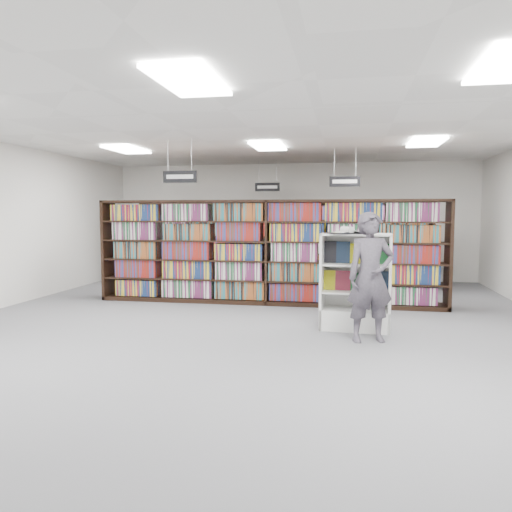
% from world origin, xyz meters
% --- Properties ---
extents(floor, '(12.00, 12.00, 0.00)m').
position_xyz_m(floor, '(0.00, 0.00, 0.00)').
color(floor, '#55555A').
rests_on(floor, ground).
extents(ceiling, '(10.00, 12.00, 0.10)m').
position_xyz_m(ceiling, '(0.00, 0.00, 3.20)').
color(ceiling, silver).
rests_on(ceiling, wall_back).
extents(wall_back, '(10.00, 0.10, 3.20)m').
position_xyz_m(wall_back, '(0.00, 6.00, 1.60)').
color(wall_back, silver).
rests_on(wall_back, ground).
extents(bookshelf_row_near, '(7.00, 0.60, 2.10)m').
position_xyz_m(bookshelf_row_near, '(0.00, 2.00, 1.05)').
color(bookshelf_row_near, black).
rests_on(bookshelf_row_near, floor).
extents(bookshelf_row_mid, '(7.00, 0.60, 2.10)m').
position_xyz_m(bookshelf_row_mid, '(0.00, 4.00, 1.05)').
color(bookshelf_row_mid, black).
rests_on(bookshelf_row_mid, floor).
extents(bookshelf_row_far, '(7.00, 0.60, 2.10)m').
position_xyz_m(bookshelf_row_far, '(0.00, 5.70, 1.05)').
color(bookshelf_row_far, black).
rests_on(bookshelf_row_far, floor).
extents(aisle_sign_left, '(0.65, 0.02, 0.80)m').
position_xyz_m(aisle_sign_left, '(-1.50, 1.00, 2.53)').
color(aisle_sign_left, '#B2B2B7').
rests_on(aisle_sign_left, ceiling).
extents(aisle_sign_right, '(0.65, 0.02, 0.80)m').
position_xyz_m(aisle_sign_right, '(1.50, 3.00, 2.53)').
color(aisle_sign_right, '#B2B2B7').
rests_on(aisle_sign_right, ceiling).
extents(aisle_sign_center, '(0.65, 0.02, 0.80)m').
position_xyz_m(aisle_sign_center, '(-0.50, 5.00, 2.53)').
color(aisle_sign_center, '#B2B2B7').
rests_on(aisle_sign_center, ceiling).
extents(troffer_front_center, '(0.60, 1.20, 0.04)m').
position_xyz_m(troffer_front_center, '(0.00, -3.00, 3.16)').
color(troffer_front_center, white).
rests_on(troffer_front_center, ceiling).
extents(troffer_front_right, '(0.60, 1.20, 0.04)m').
position_xyz_m(troffer_front_right, '(3.00, -3.00, 3.16)').
color(troffer_front_right, white).
rests_on(troffer_front_right, ceiling).
extents(troffer_back_left, '(0.60, 1.20, 0.04)m').
position_xyz_m(troffer_back_left, '(-3.00, 2.00, 3.16)').
color(troffer_back_left, white).
rests_on(troffer_back_left, ceiling).
extents(troffer_back_center, '(0.60, 1.20, 0.04)m').
position_xyz_m(troffer_back_center, '(0.00, 2.00, 3.16)').
color(troffer_back_center, white).
rests_on(troffer_back_center, ceiling).
extents(troffer_back_right, '(0.60, 1.20, 0.04)m').
position_xyz_m(troffer_back_right, '(3.00, 2.00, 3.16)').
color(troffer_back_right, white).
rests_on(troffer_back_right, ceiling).
extents(endcap_display, '(1.12, 0.62, 1.52)m').
position_xyz_m(endcap_display, '(1.72, 0.05, 0.50)').
color(endcap_display, silver).
rests_on(endcap_display, floor).
extents(open_book, '(0.77, 0.63, 0.13)m').
position_xyz_m(open_book, '(1.59, -0.06, 1.55)').
color(open_book, black).
rests_on(open_book, endcap_display).
extents(shopper, '(0.78, 0.62, 1.86)m').
position_xyz_m(shopper, '(1.91, -0.70, 0.93)').
color(shopper, '#4D4852').
rests_on(shopper, floor).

